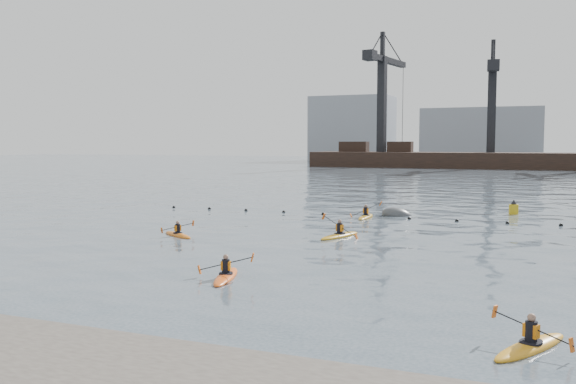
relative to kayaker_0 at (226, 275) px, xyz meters
name	(u,v)px	position (x,y,z in m)	size (l,w,h in m)	color
ground	(241,298)	(1.83, -2.44, -0.09)	(400.00, 400.00, 0.00)	#36444F
float_line	(387,217)	(1.33, 20.10, -0.06)	(33.24, 0.73, 0.24)	black
barge_pier	(489,159)	(1.61, 107.56, 1.80)	(72.00, 19.30, 29.50)	black
skyline	(511,126)	(4.06, 147.84, 9.15)	(141.00, 28.00, 22.00)	gray
kayaker_0	(226,275)	(0.00, 0.00, 0.00)	(2.05, 3.14, 1.06)	#EF5916
kayaker_1	(531,345)	(10.38, -4.06, 0.00)	(1.97, 2.98, 0.98)	orange
kayaker_2	(178,234)	(-7.16, 8.04, -0.01)	(2.70, 2.00, 0.91)	orange
kayaker_3	(340,235)	(0.91, 10.95, 0.01)	(2.21, 3.31, 1.29)	#C68E17
kayaker_5	(366,216)	(0.02, 19.53, 0.00)	(2.18, 3.12, 1.26)	#C28916
mooring_buoy	(397,216)	(1.68, 21.49, -0.09)	(2.15, 1.27, 1.08)	#3A3D3F
nav_buoy	(514,209)	(8.99, 25.36, 0.26)	(0.64, 0.64, 1.16)	gold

